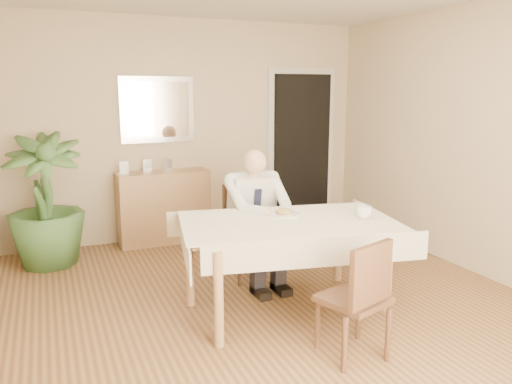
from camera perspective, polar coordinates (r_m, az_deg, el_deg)
name	(u,v)px	position (r m, az deg, el deg)	size (l,w,h in m)	color
room	(274,155)	(3.75, 2.09, 4.24)	(5.00, 5.02, 2.60)	brown
doorway	(301,149)	(6.66, 5.20, 4.86)	(0.96, 0.07, 2.10)	beige
mirror	(157,110)	(5.97, -11.20, 9.20)	(0.86, 0.04, 0.76)	silver
dining_table	(288,231)	(4.03, 3.68, -4.45)	(1.91, 1.34, 0.75)	#A37753
chair_far	(247,224)	(4.85, -1.01, -3.70)	(0.44, 0.45, 0.89)	#472A18
chair_near	(360,294)	(3.40, 11.83, -11.36)	(0.50, 0.51, 0.84)	#472A18
seated_man	(259,212)	(4.54, 0.33, -2.26)	(0.48, 0.72, 1.24)	silver
plate	(284,214)	(4.17, 3.24, -2.55)	(0.26, 0.26, 0.02)	white
food	(284,212)	(4.17, 3.24, -2.25)	(0.14, 0.14, 0.06)	olive
knife	(292,213)	(4.13, 4.11, -2.45)	(0.01, 0.01, 0.13)	silver
fork	(283,214)	(4.10, 3.11, -2.56)	(0.01, 0.01, 0.13)	silver
coffee_mug	(364,212)	(4.14, 12.23, -2.27)	(0.14, 0.14, 0.11)	white
sideboard	(164,207)	(5.98, -10.48, -1.69)	(1.06, 0.36, 0.85)	#A37753
photo_frame_left	(124,168)	(5.82, -14.86, 2.71)	(0.10, 0.02, 0.14)	silver
photo_frame_center	(147,165)	(5.92, -12.31, 2.98)	(0.10, 0.02, 0.14)	silver
photo_frame_right	(168,165)	(5.92, -10.07, 3.06)	(0.10, 0.02, 0.14)	silver
potted_palm	(45,201)	(5.48, -23.00, -0.90)	(0.76, 0.76, 1.36)	#355B2A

